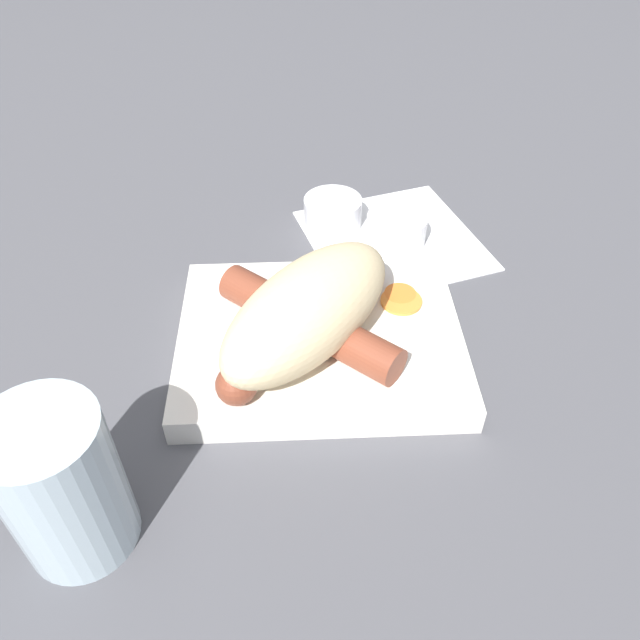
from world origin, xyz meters
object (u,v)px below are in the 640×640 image
Objects in this scene: bread_roll at (308,310)px; condiment_cup_near at (396,232)px; sausage at (308,322)px; condiment_cup_far at (333,214)px; drink_glass at (62,486)px; food_tray at (320,340)px.

bread_roll reaches higher than condiment_cup_near.
sausage is 0.18m from condiment_cup_far.
sausage is 0.20m from drink_glass.
bread_roll is 3.10× the size of condiment_cup_near.
sausage is 2.62× the size of condiment_cup_near.
drink_glass is (0.14, 0.14, 0.02)m from sausage.
condiment_cup_near is at bearing -119.30° from food_tray.
condiment_cup_far is at bearing -96.76° from food_tray.
bread_roll reaches higher than condiment_cup_far.
bread_roll is (0.01, 0.01, 0.04)m from food_tray.
bread_roll is at bearing 91.32° from sausage.
drink_glass is at bearing 51.67° from condiment_cup_near.
drink_glass reaches higher than condiment_cup_near.
food_tray is 0.17m from condiment_cup_far.
bread_roll is at bearing -136.13° from drink_glass.
food_tray is 0.05m from bread_roll.
sausage is at bearing 58.99° from condiment_cup_near.
condiment_cup_far reaches higher than food_tray.
food_tray is at bearing -146.69° from sausage.
food_tray is 0.03m from sausage.
bread_roll is at bearing 60.32° from condiment_cup_near.
condiment_cup_near is 0.36m from drink_glass.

